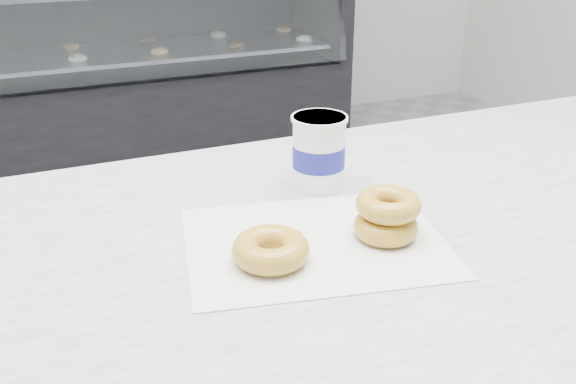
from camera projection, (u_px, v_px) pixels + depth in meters
name	position (u px, v px, depth m)	size (l,w,h in m)	color
display_case	(116.00, 70.00, 3.36)	(2.40, 0.74, 1.25)	black
wax_paper	(315.00, 242.00, 0.85)	(0.34, 0.26, 0.00)	silver
donut_single	(271.00, 249.00, 0.80)	(0.10, 0.10, 0.03)	gold
donut_stack	(387.00, 216.00, 0.85)	(0.12, 0.12, 0.06)	gold
coffee_cup	(319.00, 151.00, 0.99)	(0.11, 0.11, 0.12)	white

